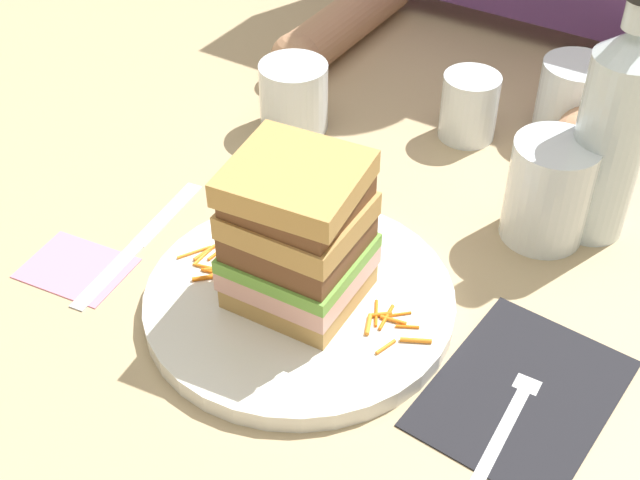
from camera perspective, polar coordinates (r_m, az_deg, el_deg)
name	(u,v)px	position (r m, az deg, el deg)	size (l,w,h in m)	color
ground_plane	(308,299)	(0.77, -0.79, -3.90)	(3.00, 3.00, 0.00)	tan
main_plate	(302,302)	(0.75, -1.22, -4.09)	(0.27, 0.27, 0.02)	white
sandwich	(300,236)	(0.70, -1.30, 0.27)	(0.11, 0.11, 0.14)	tan
carrot_shred_0	(194,252)	(0.79, -8.29, -0.80)	(0.00, 0.00, 0.03)	orange
carrot_shred_1	(214,272)	(0.77, -7.02, -2.12)	(0.00, 0.00, 0.02)	orange
carrot_shred_2	(202,257)	(0.79, -7.76, -1.10)	(0.00, 0.00, 0.03)	orange
carrot_shred_3	(217,269)	(0.77, -6.82, -1.90)	(0.00, 0.00, 0.02)	orange
carrot_shred_4	(231,250)	(0.79, -5.86, -0.64)	(0.00, 0.00, 0.03)	orange
carrot_shred_5	(224,269)	(0.77, -6.37, -1.94)	(0.00, 0.00, 0.03)	orange
carrot_shred_6	(212,268)	(0.77, -7.14, -1.85)	(0.00, 0.00, 0.03)	orange
carrot_shred_7	(205,253)	(0.79, -7.61, -0.83)	(0.00, 0.00, 0.03)	orange
carrot_shred_8	(211,277)	(0.76, -7.17, -2.41)	(0.00, 0.00, 0.03)	orange
carrot_shred_9	(216,253)	(0.79, -6.83, -0.88)	(0.00, 0.00, 0.02)	orange
carrot_shred_10	(386,347)	(0.70, 4.34, -7.03)	(0.00, 0.00, 0.02)	orange
carrot_shred_11	(385,318)	(0.72, 4.33, -5.16)	(0.00, 0.00, 0.03)	orange
carrot_shred_12	(382,313)	(0.73, 4.11, -4.80)	(0.00, 0.00, 0.02)	orange
carrot_shred_13	(373,317)	(0.73, 3.54, -5.05)	(0.00, 0.00, 0.03)	orange
carrot_shred_14	(398,314)	(0.73, 5.18, -4.90)	(0.00, 0.00, 0.02)	orange
carrot_shred_15	(393,321)	(0.72, 4.82, -5.33)	(0.00, 0.00, 0.02)	orange
carrot_shred_16	(416,340)	(0.71, 6.33, -6.58)	(0.00, 0.00, 0.03)	orange
carrot_shred_17	(369,324)	(0.72, 3.21, -5.57)	(0.00, 0.00, 0.02)	orange
carrot_shred_18	(408,327)	(0.72, 5.78, -5.69)	(0.00, 0.00, 0.02)	orange
napkin_dark	(524,391)	(0.71, 13.26, -9.66)	(0.13, 0.17, 0.00)	black
fork	(514,408)	(0.69, 12.66, -10.74)	(0.02, 0.17, 0.00)	silver
knife	(137,245)	(0.84, -11.98, -0.32)	(0.04, 0.20, 0.00)	silver
juice_glass	(548,196)	(0.83, 14.76, 2.83)	(0.08, 0.08, 0.10)	white
water_bottle	(612,131)	(0.82, 18.68, 6.84)	(0.06, 0.06, 0.25)	silver
empty_tumbler_0	(469,107)	(0.96, 9.79, 8.64)	(0.06, 0.06, 0.07)	silver
empty_tumbler_1	(294,97)	(0.97, -1.74, 9.42)	(0.08, 0.08, 0.08)	silver
empty_tumbler_2	(573,99)	(0.99, 16.33, 8.91)	(0.08, 0.08, 0.09)	silver
napkin_pink	(77,268)	(0.82, -15.72, -1.76)	(0.09, 0.07, 0.00)	pink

